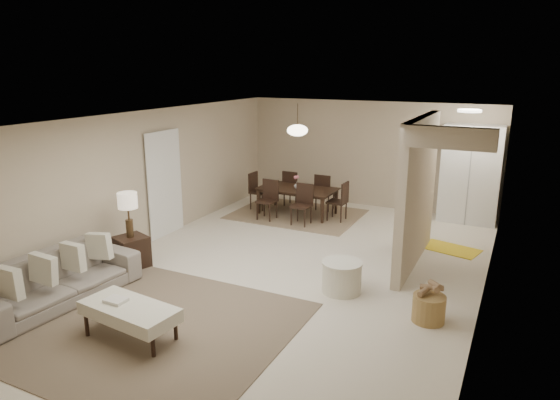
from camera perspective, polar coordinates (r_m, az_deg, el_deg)
The scene contains 22 objects.
floor at distance 8.37m, azimuth 0.80°, elevation -8.00°, with size 9.00×9.00×0.00m, color beige.
ceiling at distance 7.74m, azimuth 0.86°, elevation 9.30°, with size 9.00×9.00×0.00m, color white.
back_wall at distance 12.09m, azimuth 10.07°, elevation 5.17°, with size 6.00×6.00×0.00m, color #BCA98E.
left_wall at distance 9.60m, azimuth -15.57°, elevation 2.31°, with size 9.00×9.00×0.00m, color #BCA98E.
right_wall at distance 7.25m, azimuth 22.79°, elevation -2.38°, with size 9.00×9.00×0.00m, color #BCA98E.
partition at distance 8.58m, azimuth 15.42°, elevation 0.85°, with size 0.15×2.50×2.50m, color #BCA98E.
doorway at distance 10.08m, azimuth -13.10°, elevation 1.71°, with size 0.04×0.90×2.04m, color black.
pantry_cabinet at distance 11.37m, azimuth 20.95°, elevation 2.75°, with size 1.20×0.55×2.10m, color white.
flush_light at distance 10.24m, azimuth 20.85°, elevation 9.51°, with size 0.44×0.44×0.05m, color white.
living_rug at distance 6.77m, azimuth -13.53°, elevation -14.28°, with size 3.20×3.20×0.01m, color brown.
sofa at distance 7.84m, azimuth -24.24°, elevation -8.28°, with size 0.93×2.37×0.69m, color gray.
ottoman_bench at distance 6.53m, azimuth -16.81°, elevation -12.13°, with size 1.31×0.71×0.45m.
side_table at distance 8.76m, azimuth -16.59°, elevation -5.70°, with size 0.48×0.48×0.53m, color black.
table_lamp at distance 8.51m, azimuth -17.01°, elevation -0.48°, with size 0.32×0.32×0.76m.
round_pouf at distance 7.58m, azimuth 7.07°, elevation -8.71°, with size 0.61×0.61×0.47m, color beige.
wicker_basket at distance 7.01m, azimuth 16.63°, elevation -11.79°, with size 0.43×0.43×0.37m, color brown.
dining_rug at distance 11.40m, azimuth 1.92°, elevation -1.63°, with size 2.80×2.10×0.01m, color #867353.
dining_table at distance 11.32m, azimuth 1.93°, elevation -0.17°, with size 1.74×0.97×0.61m, color black.
dining_chairs at distance 11.29m, azimuth 1.94°, elevation 0.46°, with size 2.34×1.71×0.87m.
vase at distance 11.23m, azimuth 1.95°, elevation 1.70°, with size 0.14×0.14×0.15m, color silver.
yellow_mat at distance 9.79m, azimuth 18.88°, elevation -5.30°, with size 1.00×0.61×0.01m, color yellow.
pendant_light at distance 11.01m, azimuth 2.00°, elevation 7.97°, with size 0.46×0.46×0.71m.
Camera 1 is at (3.30, -6.96, 3.27)m, focal length 32.00 mm.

